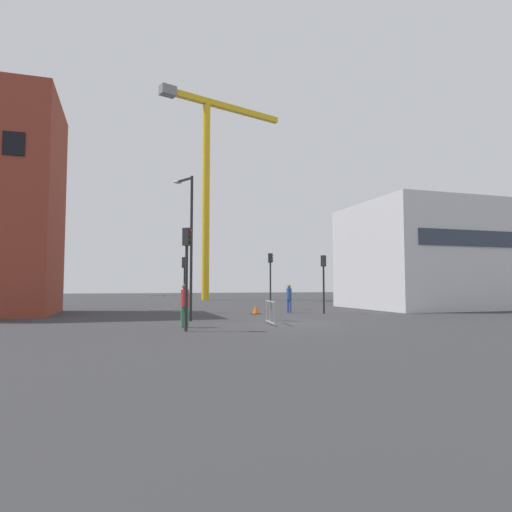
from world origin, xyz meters
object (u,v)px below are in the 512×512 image
at_px(streetlamp_tall, 189,236).
at_px(pedestrian_walking, 185,302).
at_px(construction_crane, 209,167).
at_px(traffic_light_island, 324,274).
at_px(traffic_light_crosswalk, 270,272).
at_px(traffic_cone_by_barrier, 256,310).
at_px(traffic_light_corner, 187,262).
at_px(traffic_light_median, 185,275).
at_px(pedestrian_waiting, 289,296).

bearing_deg(streetlamp_tall, pedestrian_walking, -101.08).
relative_size(streetlamp_tall, pedestrian_walking, 3.98).
bearing_deg(streetlamp_tall, construction_crane, 77.44).
xyz_separation_m(traffic_light_island, pedestrian_walking, (-9.64, -6.50, -1.40)).
distance_m(traffic_light_crosswalk, traffic_cone_by_barrier, 6.12).
distance_m(traffic_light_corner, traffic_light_median, 11.42).
bearing_deg(traffic_light_median, pedestrian_walking, -97.68).
bearing_deg(traffic_light_crosswalk, traffic_cone_by_barrier, -118.47).
height_order(construction_crane, pedestrian_walking, construction_crane).
bearing_deg(traffic_light_corner, traffic_cone_by_barrier, 58.05).
height_order(construction_crane, streetlamp_tall, construction_crane).
bearing_deg(pedestrian_walking, traffic_light_corner, -95.62).
relative_size(traffic_light_crosswalk, traffic_light_corner, 1.03).
bearing_deg(traffic_light_crosswalk, traffic_light_island, -75.19).
distance_m(traffic_light_median, pedestrian_walking, 10.01).
bearing_deg(construction_crane, pedestrian_waiting, -88.72).
relative_size(traffic_light_crosswalk, traffic_cone_by_barrier, 7.25).
xyz_separation_m(traffic_light_crosswalk, traffic_light_corner, (-8.24, -13.85, -0.07)).
bearing_deg(pedestrian_walking, pedestrian_waiting, 45.61).
distance_m(traffic_light_crosswalk, traffic_light_corner, 16.12).
bearing_deg(traffic_light_corner, traffic_light_island, 39.26).
distance_m(construction_crane, traffic_light_median, 27.94).
bearing_deg(construction_crane, traffic_light_corner, -102.12).
height_order(traffic_light_crosswalk, traffic_cone_by_barrier, traffic_light_crosswalk).
bearing_deg(traffic_light_median, streetlamp_tall, -95.84).
xyz_separation_m(construction_crane, streetlamp_tall, (-6.67, -29.94, -11.96)).
bearing_deg(traffic_cone_by_barrier, traffic_light_median, 150.01).
bearing_deg(pedestrian_waiting, traffic_light_corner, -130.07).
height_order(traffic_light_corner, traffic_light_median, traffic_light_corner).
height_order(streetlamp_tall, pedestrian_walking, streetlamp_tall).
xyz_separation_m(streetlamp_tall, pedestrian_waiting, (7.23, 4.65, -3.21)).
xyz_separation_m(traffic_light_island, traffic_cone_by_barrier, (-4.21, 0.95, -2.22)).
relative_size(traffic_light_island, pedestrian_walking, 1.99).
bearing_deg(traffic_light_median, traffic_light_corner, -97.41).
relative_size(construction_crane, pedestrian_waiting, 13.63).
bearing_deg(traffic_light_island, pedestrian_walking, -146.00).
height_order(construction_crane, traffic_light_island, construction_crane).
distance_m(pedestrian_waiting, traffic_cone_by_barrier, 2.67).
bearing_deg(traffic_light_corner, construction_crane, 77.88).
distance_m(streetlamp_tall, traffic_light_median, 6.69).
distance_m(traffic_light_crosswalk, traffic_light_median, 7.23).
relative_size(traffic_light_corner, traffic_cone_by_barrier, 7.04).
relative_size(traffic_light_crosswalk, traffic_light_island, 1.14).
height_order(traffic_light_median, traffic_cone_by_barrier, traffic_light_median).
bearing_deg(pedestrian_walking, construction_crane, 77.60).
height_order(traffic_light_crosswalk, pedestrian_waiting, traffic_light_crosswalk).
distance_m(construction_crane, traffic_cone_by_barrier, 30.50).
bearing_deg(traffic_light_island, streetlamp_tall, -161.05).
height_order(construction_crane, traffic_light_crosswalk, construction_crane).
relative_size(traffic_light_corner, pedestrian_waiting, 2.22).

